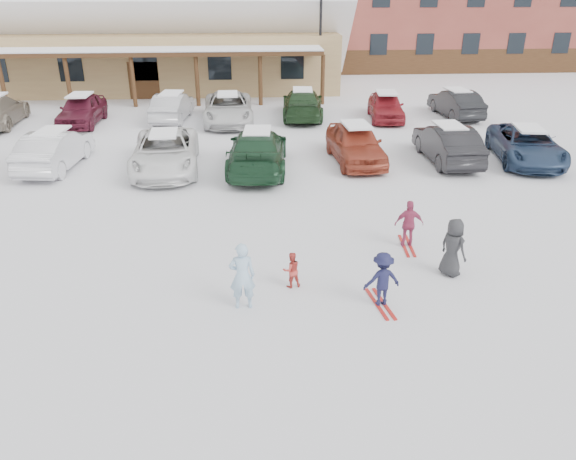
{
  "coord_description": "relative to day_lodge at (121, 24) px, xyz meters",
  "views": [
    {
      "loc": [
        -0.55,
        -12.04,
        6.98
      ],
      "look_at": [
        0.3,
        1.0,
        1.0
      ],
      "focal_mm": 35.0,
      "sensor_mm": 36.0,
      "label": 1
    }
  ],
  "objects": [
    {
      "name": "skis_child_magenta",
      "position": [
        12.71,
        -26.08,
        -3.93
      ],
      "size": [
        0.29,
        1.41,
        0.03
      ],
      "primitive_type": "cube",
      "rotation": [
        0.0,
        0.0,
        3.07
      ],
      "color": "#AD1C18",
      "rests_on": "ground"
    },
    {
      "name": "parked_car_8",
      "position": [
        -0.09,
        -11.21,
        -3.19
      ],
      "size": [
        1.85,
        4.43,
        1.5
      ],
      "primitive_type": "imported",
      "rotation": [
        0.0,
        0.0,
        -0.02
      ],
      "color": "maroon",
      "rests_on": "ground"
    },
    {
      "name": "parked_car_9",
      "position": [
        4.35,
        -10.6,
        -3.24
      ],
      "size": [
        1.9,
        4.4,
        1.41
      ],
      "primitive_type": "imported",
      "rotation": [
        0.0,
        0.0,
        3.04
      ],
      "color": "#B0B0B4",
      "rests_on": "ground"
    },
    {
      "name": "parked_car_5",
      "position": [
        16.3,
        -18.46,
        -3.19
      ],
      "size": [
        1.67,
        4.58,
        1.5
      ],
      "primitive_type": "imported",
      "rotation": [
        0.0,
        0.0,
        3.16
      ],
      "color": "black",
      "rests_on": "ground"
    },
    {
      "name": "parked_car_3",
      "position": [
        8.64,
        -19.07,
        -3.16
      ],
      "size": [
        2.56,
        5.54,
        1.57
      ],
      "primitive_type": "imported",
      "rotation": [
        0.0,
        0.0,
        3.07
      ],
      "color": "#1A3D25",
      "rests_on": "ground"
    },
    {
      "name": "child_magenta",
      "position": [
        12.71,
        -26.08,
        -3.26
      ],
      "size": [
        0.82,
        0.39,
        1.37
      ],
      "primitive_type": "imported",
      "rotation": [
        0.0,
        0.0,
        3.07
      ],
      "color": "#A8375B",
      "rests_on": "ground"
    },
    {
      "name": "parked_car_11",
      "position": [
        11.14,
        -10.48,
        -3.21
      ],
      "size": [
        2.43,
        5.23,
        1.48
      ],
      "primitive_type": "imported",
      "rotation": [
        0.0,
        0.0,
        3.07
      ],
      "color": "#203B1F",
      "rests_on": "ground"
    },
    {
      "name": "bystander_dark",
      "position": [
        13.38,
        -27.75,
        -3.18
      ],
      "size": [
        0.79,
        0.89,
        1.52
      ],
      "primitive_type": "imported",
      "rotation": [
        0.0,
        0.0,
        2.1
      ],
      "color": "#28292B",
      "rests_on": "ground"
    },
    {
      "name": "parked_car_12",
      "position": [
        15.44,
        -11.16,
        -3.24
      ],
      "size": [
        2.1,
        4.3,
        1.41
      ],
      "primitive_type": "imported",
      "rotation": [
        0.0,
        0.0,
        -0.11
      ],
      "color": "maroon",
      "rests_on": "ground"
    },
    {
      "name": "parked_car_4",
      "position": [
        12.59,
        -18.28,
        -3.17
      ],
      "size": [
        2.14,
        4.64,
        1.54
      ],
      "primitive_type": "imported",
      "rotation": [
        0.0,
        0.0,
        0.07
      ],
      "color": "#9F3C27",
      "rests_on": "ground"
    },
    {
      "name": "toddler_red",
      "position": [
        9.31,
        -28.1,
        -3.49
      ],
      "size": [
        0.52,
        0.45,
        0.92
      ],
      "primitive_type": "imported",
      "rotation": [
        0.0,
        0.0,
        3.39
      ],
      "color": "#BF3A32",
      "rests_on": "ground"
    },
    {
      "name": "parked_car_1",
      "position": [
        0.74,
        -18.3,
        -3.2
      ],
      "size": [
        1.96,
        4.65,
        1.49
      ],
      "primitive_type": "imported",
      "rotation": [
        0.0,
        0.0,
        3.06
      ],
      "color": "silver",
      "rests_on": "ground"
    },
    {
      "name": "child_navy",
      "position": [
        11.31,
        -29.05,
        -3.28
      ],
      "size": [
        0.92,
        0.62,
        1.32
      ],
      "primitive_type": "imported",
      "rotation": [
        0.0,
        0.0,
        3.3
      ],
      "color": "#161738",
      "rests_on": "ground"
    },
    {
      "name": "skis_child_navy",
      "position": [
        11.31,
        -29.05,
        -3.93
      ],
      "size": [
        0.41,
        1.41,
        0.03
      ],
      "primitive_type": "cube",
      "rotation": [
        0.0,
        0.0,
        3.3
      ],
      "color": "#AD1C18",
      "rests_on": "ground"
    },
    {
      "name": "parked_car_10",
      "position": [
        7.26,
        -11.31,
        -3.21
      ],
      "size": [
        2.6,
        5.36,
        1.47
      ],
      "primitive_type": "imported",
      "rotation": [
        0.0,
        0.0,
        0.03
      ],
      "color": "silver",
      "rests_on": "ground"
    },
    {
      "name": "parked_car_2",
      "position": [
        5.09,
        -18.84,
        -3.21
      ],
      "size": [
        2.81,
        5.47,
        1.48
      ],
      "primitive_type": "imported",
      "rotation": [
        0.0,
        0.0,
        0.07
      ],
      "color": "white",
      "rests_on": "ground"
    },
    {
      "name": "lamp_post",
      "position": [
        12.7,
        -4.75,
        -0.38
      ],
      "size": [
        0.5,
        0.25,
        6.32
      ],
      "color": "black",
      "rests_on": "ground"
    },
    {
      "name": "day_lodge",
      "position": [
        0.0,
        0.0,
        0.0
      ],
      "size": [
        29.12,
        12.5,
        10.38
      ],
      "color": "tan",
      "rests_on": "ground"
    },
    {
      "name": "parked_car_6",
      "position": [
        19.5,
        -18.65,
        -3.25
      ],
      "size": [
        3.09,
        5.28,
        1.38
      ],
      "primitive_type": "imported",
      "rotation": [
        0.0,
        0.0,
        -0.17
      ],
      "color": "navy",
      "rests_on": "ground"
    },
    {
      "name": "parked_car_13",
      "position": [
        19.3,
        -10.76,
        -3.23
      ],
      "size": [
        1.87,
        4.43,
        1.42
      ],
      "primitive_type": "imported",
      "rotation": [
        0.0,
        0.0,
        3.23
      ],
      "color": "black",
      "rests_on": "ground"
    },
    {
      "name": "adult_skier",
      "position": [
        8.14,
        -28.95,
        -3.13
      ],
      "size": [
        0.61,
        0.42,
        1.62
      ],
      "primitive_type": "imported",
      "rotation": [
        0.0,
        0.0,
        3.19
      ],
      "color": "#9FC4DF",
      "rests_on": "ground"
    },
    {
      "name": "ground",
      "position": [
        9.0,
        -27.96,
        -3.94
      ],
      "size": [
        160.0,
        160.0,
        0.0
      ],
      "primitive_type": "plane",
      "color": "white",
      "rests_on": "ground"
    }
  ]
}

